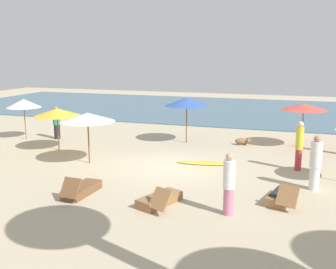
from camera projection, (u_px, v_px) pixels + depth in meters
The scene contains 16 objects.
ground_plane at pixel (171, 168), 15.53m from camera, with size 60.00×60.00×0.00m, color #BCAD8E.
ocean_water at pixel (237, 110), 31.32m from camera, with size 48.00×16.00×0.06m, color #476B7F.
umbrella_3 at pixel (187, 102), 19.54m from camera, with size 2.20×2.20×2.28m.
umbrella_4 at pixel (88, 117), 15.76m from camera, with size 2.21×2.21×2.10m.
umbrella_5 at pixel (304, 107), 18.54m from camera, with size 2.15×2.15×2.11m.
umbrella_6 at pixel (57, 112), 18.02m from camera, with size 2.13×2.13×1.96m.
umbrella_8 at pixel (24, 103), 20.41m from camera, with size 1.77×1.77×2.11m.
lounger_0 at pixel (282, 197), 11.88m from camera, with size 0.97×1.77×0.71m.
lounger_1 at pixel (160, 200), 11.65m from camera, with size 1.16×1.78×0.70m.
lounger_2 at pixel (81, 190), 12.51m from camera, with size 0.68×1.69×0.72m.
person_1 at pixel (57, 123), 20.66m from camera, with size 0.51×0.51×1.72m.
person_2 at pixel (229, 184), 10.82m from camera, with size 0.44×0.44×1.77m.
person_3 at pixel (315, 163), 12.85m from camera, with size 0.46×0.46×1.82m.
person_4 at pixel (299, 145), 14.98m from camera, with size 0.32×0.32×1.92m.
dog at pixel (243, 141), 19.34m from camera, with size 0.80×0.47×0.36m.
surfboard at pixel (204, 163), 16.06m from camera, with size 2.27×0.88×0.07m.
Camera 1 is at (4.62, -14.21, 4.41)m, focal length 42.03 mm.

